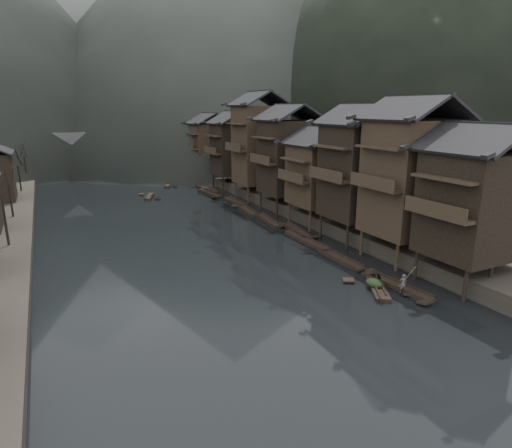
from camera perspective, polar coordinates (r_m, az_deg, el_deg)
water at (r=35.50m, az=-2.84°, el=-8.18°), size 300.00×300.00×0.00m
right_bank at (r=85.74m, az=8.09°, el=6.26°), size 40.00×200.00×1.80m
stilt_houses at (r=57.78m, az=5.37°, el=10.11°), size 9.00×67.60×16.78m
bare_trees at (r=52.95m, az=-30.52°, el=4.47°), size 3.79×73.19×7.58m
moored_sampans at (r=55.73m, az=0.94°, el=0.82°), size 3.31×54.83×0.47m
midriver_boats at (r=86.47m, az=-16.12°, el=5.42°), size 13.46×35.90×0.44m
stone_bridge at (r=103.14m, az=-19.24°, el=9.43°), size 40.00×6.00×9.00m
hero_sampan at (r=36.01m, az=15.89°, el=-8.08°), size 3.64×5.27×0.44m
cargo_heap at (r=35.85m, az=15.57°, el=-7.11°), size 1.22×1.60×0.73m
boatman at (r=35.17m, az=19.04°, el=-7.13°), size 0.66×0.54×1.55m
bamboo_pole at (r=34.53m, az=19.61°, el=-3.50°), size 0.83×2.54×3.09m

